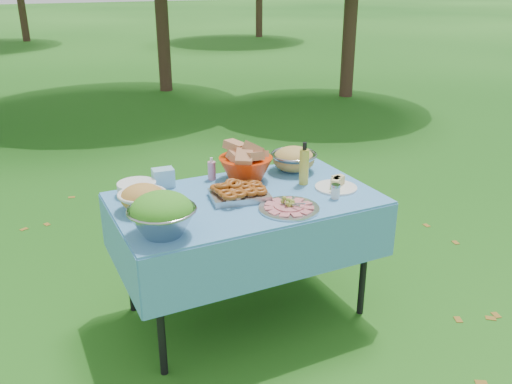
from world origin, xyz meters
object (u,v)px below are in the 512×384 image
(salad_bowl, at_px, (162,214))
(plate_stack, at_px, (137,188))
(bread_bowl, at_px, (246,163))
(oil_bottle, at_px, (304,163))
(charcuterie_platter, at_px, (289,203))
(pasta_bowl_steel, at_px, (294,159))
(picnic_table, at_px, (246,257))

(salad_bowl, distance_m, plate_stack, 0.57)
(bread_bowl, bearing_deg, plate_stack, 175.38)
(bread_bowl, relative_size, oil_bottle, 1.26)
(salad_bowl, bearing_deg, charcuterie_platter, -0.15)
(bread_bowl, xyz_separation_m, charcuterie_platter, (0.02, -0.51, -0.07))
(plate_stack, height_order, pasta_bowl_steel, pasta_bowl_steel)
(oil_bottle, bearing_deg, pasta_bowl_steel, 74.62)
(salad_bowl, height_order, pasta_bowl_steel, salad_bowl)
(pasta_bowl_steel, relative_size, charcuterie_platter, 0.89)
(plate_stack, relative_size, bread_bowl, 0.67)
(salad_bowl, xyz_separation_m, plate_stack, (0.02, 0.56, -0.07))
(plate_stack, bearing_deg, charcuterie_platter, -39.95)
(plate_stack, bearing_deg, oil_bottle, -16.14)
(picnic_table, bearing_deg, pasta_bowl_steel, 30.45)
(plate_stack, distance_m, oil_bottle, 0.98)
(salad_bowl, bearing_deg, bread_bowl, 36.99)
(oil_bottle, bearing_deg, plate_stack, 163.86)
(plate_stack, distance_m, pasta_bowl_steel, 1.01)
(bread_bowl, bearing_deg, pasta_bowl_steel, 3.01)
(charcuterie_platter, xyz_separation_m, oil_bottle, (0.26, 0.29, 0.09))
(plate_stack, height_order, charcuterie_platter, charcuterie_platter)
(picnic_table, distance_m, oil_bottle, 0.65)
(bread_bowl, distance_m, charcuterie_platter, 0.52)
(picnic_table, relative_size, charcuterie_platter, 4.45)
(picnic_table, distance_m, pasta_bowl_steel, 0.71)
(picnic_table, relative_size, pasta_bowl_steel, 5.03)
(salad_bowl, xyz_separation_m, charcuterie_platter, (0.69, -0.00, -0.07))
(bread_bowl, xyz_separation_m, pasta_bowl_steel, (0.35, 0.02, -0.03))
(picnic_table, bearing_deg, salad_bowl, -155.43)
(pasta_bowl_steel, bearing_deg, salad_bowl, -152.66)
(bread_bowl, height_order, oil_bottle, oil_bottle)
(salad_bowl, bearing_deg, oil_bottle, 16.97)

